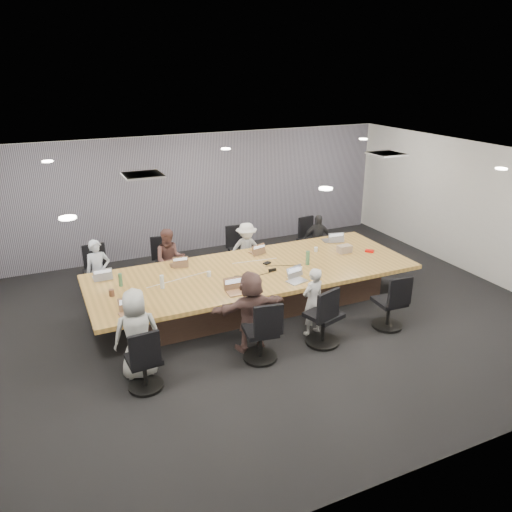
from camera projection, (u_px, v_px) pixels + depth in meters
name	position (u px, v px, depth m)	size (l,w,h in m)	color
floor	(265.00, 317.00, 9.05)	(10.00, 8.00, 0.00)	black
ceiling	(266.00, 163.00, 8.04)	(10.00, 8.00, 0.00)	white
wall_back	(194.00, 193.00, 11.94)	(10.00, 2.80, 0.00)	beige
wall_front	(433.00, 364.00, 5.15)	(10.00, 2.80, 0.00)	beige
wall_right	(480.00, 211.00, 10.48)	(8.00, 2.80, 0.00)	beige
curtain	(195.00, 194.00, 11.87)	(9.80, 0.04, 2.80)	gray
conference_table	(254.00, 287.00, 9.33)	(6.00, 2.20, 0.74)	#4A3228
chair_0	(97.00, 277.00, 9.76)	(0.54, 0.54, 0.80)	black
chair_1	(166.00, 267.00, 10.31)	(0.51, 0.51, 0.75)	black
chair_2	(240.00, 254.00, 10.94)	(0.53, 0.53, 0.79)	black
chair_3	(309.00, 244.00, 11.62)	(0.50, 0.50, 0.74)	black
chair_4	(144.00, 364.00, 6.94)	(0.53, 0.53, 0.78)	black
chair_5	(260.00, 335.00, 7.62)	(0.56, 0.56, 0.83)	black
chair_6	(323.00, 320.00, 8.05)	(0.58, 0.58, 0.87)	black
chair_7	(389.00, 306.00, 8.57)	(0.55, 0.55, 0.82)	black
person_0	(98.00, 272.00, 9.38)	(0.46, 0.30, 1.26)	silver
laptop_0	(102.00, 277.00, 8.87)	(0.32, 0.22, 0.02)	#B2B2B7
person_1	(170.00, 260.00, 9.91)	(0.63, 0.49, 1.29)	brown
laptop_1	(178.00, 265.00, 9.41)	(0.29, 0.20, 0.02)	#8C6647
person_2	(246.00, 250.00, 10.57)	(0.78, 0.45, 1.20)	silver
laptop_2	(257.00, 252.00, 10.05)	(0.30, 0.21, 0.02)	#8C6647
person_3	(317.00, 240.00, 11.25)	(0.69, 0.29, 1.17)	#262629
laptop_3	(331.00, 240.00, 10.72)	(0.36, 0.24, 0.02)	#B2B2B7
person_4	(137.00, 334.00, 7.13)	(0.67, 0.44, 1.37)	#ABAEAB
laptop_4	(129.00, 314.00, 7.58)	(0.29, 0.20, 0.02)	#8C6647
person_5	(251.00, 311.00, 7.83)	(1.24, 0.39, 1.33)	brown
laptop_5	(237.00, 293.00, 8.27)	(0.34, 0.23, 0.02)	#8C6647
person_6	(313.00, 302.00, 8.29)	(0.44, 0.29, 1.20)	#B7B7B7
laptop_6	(297.00, 281.00, 8.70)	(0.34, 0.23, 0.02)	#B2B2B7
bottle_green_left	(120.00, 280.00, 8.49)	(0.06, 0.06, 0.23)	#437650
bottle_green_right	(308.00, 258.00, 9.40)	(0.08, 0.08, 0.27)	#437650
bottle_clear	(162.00, 282.00, 8.41)	(0.07, 0.07, 0.24)	silver
cup_white_far	(209.00, 274.00, 8.91)	(0.08, 0.08, 0.10)	white
cup_white_near	(316.00, 249.00, 10.09)	(0.07, 0.07, 0.09)	white
mug_brown	(112.00, 293.00, 8.16)	(0.09, 0.09, 0.11)	brown
mic_left	(239.00, 278.00, 8.84)	(0.15, 0.10, 0.03)	black
mic_right	(267.00, 263.00, 9.48)	(0.14, 0.09, 0.03)	black
stapler	(272.00, 270.00, 9.13)	(0.14, 0.04, 0.05)	black
canvas_bag	(344.00, 249.00, 10.03)	(0.28, 0.17, 0.15)	tan
snack_packet	(370.00, 251.00, 10.08)	(0.17, 0.11, 0.04)	red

